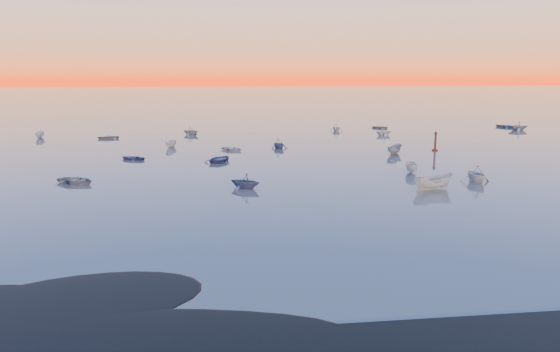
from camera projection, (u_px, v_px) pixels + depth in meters
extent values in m
plane|color=#675C56|center=(243.00, 121.00, 125.23)|extent=(600.00, 600.00, 0.00)
imported|color=slate|center=(76.00, 183.00, 55.93)|extent=(3.56, 4.41, 1.03)
imported|color=silver|center=(433.00, 190.00, 52.96)|extent=(2.75, 4.61, 1.49)
imported|color=silver|center=(476.00, 182.00, 56.76)|extent=(3.84, 1.79, 1.33)
cylinder|color=#4D1310|center=(435.00, 150.00, 78.92)|extent=(0.84, 0.84, 0.28)
cylinder|color=#4D1310|center=(435.00, 142.00, 78.69)|extent=(0.30, 0.30, 2.44)
cone|color=#4D1310|center=(436.00, 132.00, 78.42)|extent=(0.56, 0.56, 0.47)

